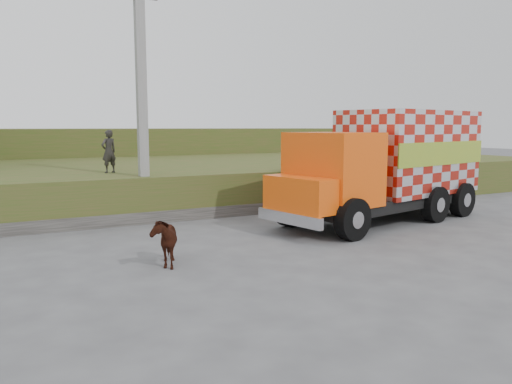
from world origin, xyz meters
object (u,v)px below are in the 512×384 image
utility_pole (142,97)px  pedestrian (109,151)px  cargo_truck (389,164)px  cow (163,240)px

utility_pole → pedestrian: bearing=113.6°
cargo_truck → utility_pole: bearing=142.0°
cow → pedestrian: (0.22, 7.24, 1.69)m
cow → pedestrian: pedestrian is taller
utility_pole → cargo_truck: (7.33, -3.51, -2.19)m
utility_pole → pedestrian: size_ratio=5.28×
utility_pole → cow: utility_pole is taller
cargo_truck → cow: cargo_truck is taller
cow → pedestrian: 7.44m
utility_pole → pedestrian: utility_pole is taller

